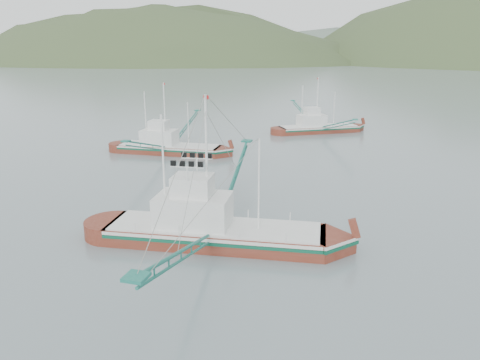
# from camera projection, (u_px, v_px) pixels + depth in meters

# --- Properties ---
(ground) EXTENTS (1200.00, 1200.00, 0.00)m
(ground) POSITION_uv_depth(u_px,v_px,m) (219.00, 238.00, 37.60)
(ground) COLOR slate
(ground) RESTS_ON ground
(main_boat) EXTENTS (17.36, 30.64, 12.44)m
(main_boat) POSITION_uv_depth(u_px,v_px,m) (212.00, 220.00, 36.18)
(main_boat) COLOR maroon
(main_boat) RESTS_ON ground
(bg_boat_left) EXTENTS (14.80, 26.45, 10.71)m
(bg_boat_left) POSITION_uv_depth(u_px,v_px,m) (168.00, 143.00, 66.46)
(bg_boat_left) COLOR maroon
(bg_boat_left) RESTS_ON ground
(bg_boat_far) EXTENTS (17.19, 23.24, 10.26)m
(bg_boat_far) POSITION_uv_depth(u_px,v_px,m) (318.00, 120.00, 81.98)
(bg_boat_far) COLOR maroon
(bg_boat_far) RESTS_ON ground
(headland_left) EXTENTS (448.00, 308.00, 210.00)m
(headland_left) POSITION_uv_depth(u_px,v_px,m) (158.00, 61.00, 417.76)
(headland_left) COLOR #394B26
(headland_left) RESTS_ON ground
(ridge_distant) EXTENTS (960.00, 400.00, 240.00)m
(ridge_distant) POSITION_uv_depth(u_px,v_px,m) (397.00, 57.00, 545.70)
(ridge_distant) COLOR slate
(ridge_distant) RESTS_ON ground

